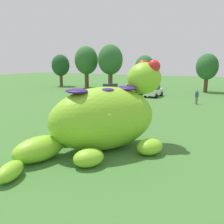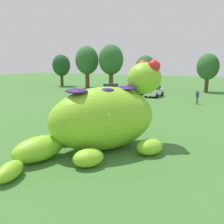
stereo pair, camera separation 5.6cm
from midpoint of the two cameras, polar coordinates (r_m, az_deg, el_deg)
name	(u,v)px [view 2 (the right image)]	position (r m, az deg, el deg)	size (l,w,h in m)	color
ground_plane	(102,148)	(14.89, -2.36, -8.53)	(160.00, 160.00, 0.00)	#427533
giant_inflatable_creature	(104,118)	(14.30, -1.79, -1.32)	(7.19, 10.14, 5.28)	#8CD12D
car_green	(111,89)	(39.53, -0.12, 5.47)	(2.52, 4.35, 1.72)	#1E7238
car_yellow	(135,90)	(38.56, 5.39, 5.26)	(2.10, 4.18, 1.72)	yellow
car_white	(154,91)	(37.19, 9.91, 4.90)	(2.02, 4.14, 1.72)	white
tree_far_left	(61,66)	(53.76, -11.79, 10.63)	(3.77, 3.77, 6.69)	brown
tree_left	(87,61)	(50.02, -5.86, 11.92)	(4.65, 4.65, 8.25)	brown
tree_mid_left	(111,60)	(47.28, -0.20, 12.11)	(4.73, 4.73, 8.39)	brown
tree_centre_left	(145,68)	(44.72, 7.87, 10.29)	(3.56, 3.56, 6.32)	brown
tree_centre	(208,67)	(45.21, 21.63, 9.81)	(3.70, 3.70, 6.57)	brown
spectator_near_inflatable	(197,97)	(31.75, 19.44, 3.25)	(0.38, 0.26, 1.71)	#726656
spectator_by_cars	(126,94)	(33.32, 3.46, 4.27)	(0.38, 0.26, 1.71)	#2D334C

